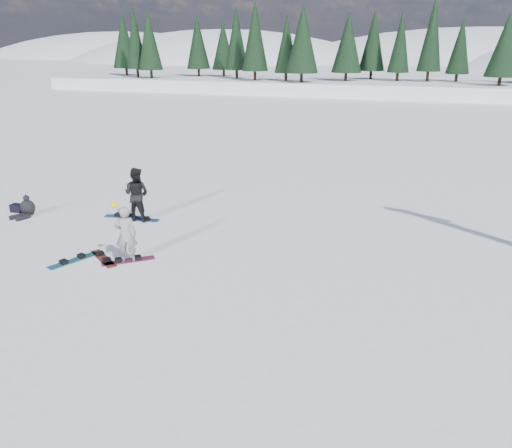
{
  "coord_description": "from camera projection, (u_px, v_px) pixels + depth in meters",
  "views": [
    {
      "loc": [
        6.07,
        -11.37,
        5.93
      ],
      "look_at": [
        1.71,
        1.25,
        1.1
      ],
      "focal_mm": 35.0,
      "sensor_mm": 36.0,
      "label": 1
    }
  ],
  "objects": [
    {
      "name": "seated_rider",
      "position": [
        27.0,
        208.0,
        18.16
      ],
      "size": [
        0.71,
        1.02,
        0.78
      ],
      "rotation": [
        0.0,
        0.0,
        -0.43
      ],
      "color": "black",
      "rests_on": "ground"
    },
    {
      "name": "snowboarder_woman",
      "position": [
        126.0,
        234.0,
        14.15
      ],
      "size": [
        0.72,
        0.62,
        1.82
      ],
      "rotation": [
        0.0,
        0.0,
        3.58
      ],
      "color": "gray",
      "rests_on": "ground"
    },
    {
      "name": "snowboard_loose_a",
      "position": [
        73.0,
        261.0,
        14.44
      ],
      "size": [
        0.83,
        1.49,
        0.03
      ],
      "primitive_type": "cube",
      "rotation": [
        0.0,
        0.0,
        1.18
      ],
      "color": "#187386",
      "rests_on": "ground"
    },
    {
      "name": "snowboard_loose_c",
      "position": [
        125.0,
        217.0,
        18.12
      ],
      "size": [
        1.53,
        0.53,
        0.03
      ],
      "primitive_type": "cube",
      "rotation": [
        0.0,
        0.0,
        0.17
      ],
      "color": "navy",
      "rests_on": "ground"
    },
    {
      "name": "snowboard_man",
      "position": [
        139.0,
        219.0,
        17.84
      ],
      "size": [
        1.52,
        0.49,
        0.03
      ],
      "primitive_type": "cube",
      "rotation": [
        0.0,
        0.0,
        0.14
      ],
      "color": "#1C409A",
      "rests_on": "ground"
    },
    {
      "name": "alpine_backdrop",
      "position": [
        383.0,
        99.0,
        190.48
      ],
      "size": [
        412.5,
        227.0,
        53.2
      ],
      "color": "white",
      "rests_on": "ground"
    },
    {
      "name": "snowboard_loose_b",
      "position": [
        103.0,
        259.0,
        14.59
      ],
      "size": [
        1.38,
        1.1,
        0.03
      ],
      "primitive_type": "cube",
      "rotation": [
        0.0,
        0.0,
        -0.62
      ],
      "color": "maroon",
      "rests_on": "ground"
    },
    {
      "name": "snowboard_woman",
      "position": [
        128.0,
        261.0,
        14.43
      ],
      "size": [
        1.34,
        1.17,
        0.03
      ],
      "primitive_type": "cube",
      "rotation": [
        0.0,
        0.0,
        0.69
      ],
      "color": "#8D1E4C",
      "rests_on": "ground"
    },
    {
      "name": "snowboarder_man",
      "position": [
        137.0,
        194.0,
        17.52
      ],
      "size": [
        0.95,
        0.74,
        1.92
      ],
      "primitive_type": "imported",
      "rotation": [
        0.0,
        0.0,
        3.16
      ],
      "color": "black",
      "rests_on": "ground"
    },
    {
      "name": "gear_bag",
      "position": [
        17.0,
        208.0,
        18.64
      ],
      "size": [
        0.46,
        0.32,
        0.3
      ],
      "primitive_type": "cube",
      "rotation": [
        0.0,
        0.0,
        0.05
      ],
      "color": "black",
      "rests_on": "ground"
    },
    {
      "name": "ground",
      "position": [
        184.0,
        268.0,
        13.99
      ],
      "size": [
        420.0,
        420.0,
        0.0
      ],
      "primitive_type": "plane",
      "color": "white",
      "rests_on": "ground"
    }
  ]
}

